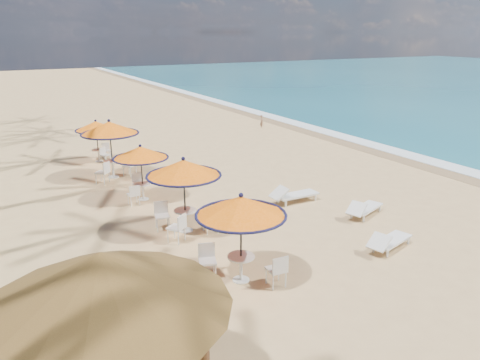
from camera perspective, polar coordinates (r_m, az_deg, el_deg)
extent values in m
plane|color=tan|center=(15.25, 16.15, -7.23)|extent=(160.00, 160.00, 0.00)
cube|color=white|center=(28.27, 15.51, 4.22)|extent=(1.20, 140.00, 0.04)
cube|color=olive|center=(27.66, 14.16, 4.04)|extent=(1.40, 140.00, 0.02)
cylinder|color=black|center=(12.02, 0.12, -7.29)|extent=(0.05, 0.05, 2.33)
cone|color=orange|center=(11.66, 0.12, -3.21)|extent=(2.33, 2.33, 0.51)
torus|color=black|center=(11.75, 0.12, -4.28)|extent=(2.34, 2.34, 0.07)
sphere|color=black|center=(11.56, 0.12, -1.85)|extent=(0.12, 0.12, 0.12)
cylinder|color=silver|center=(12.22, 0.12, -9.32)|extent=(0.71, 0.71, 0.04)
cylinder|color=silver|center=(12.38, 0.12, -10.70)|extent=(0.08, 0.08, 0.71)
cylinder|color=black|center=(15.08, -6.77, -1.98)|extent=(0.05, 0.05, 2.41)
cone|color=orange|center=(14.79, -6.90, 1.47)|extent=(2.41, 2.41, 0.52)
torus|color=black|center=(14.86, -6.87, 0.58)|extent=(2.41, 2.41, 0.07)
sphere|color=black|center=(14.71, -6.95, 2.60)|extent=(0.13, 0.13, 0.13)
cylinder|color=silver|center=(15.25, -6.71, -3.72)|extent=(0.73, 0.73, 0.04)
cylinder|color=silver|center=(15.38, -6.66, -4.92)|extent=(0.08, 0.08, 0.73)
cylinder|color=black|center=(18.29, -11.88, 0.80)|extent=(0.05, 0.05, 2.12)
cone|color=orange|center=(18.07, -12.04, 3.31)|extent=(2.12, 2.12, 0.46)
torus|color=black|center=(18.13, -12.00, 2.66)|extent=(2.12, 2.12, 0.06)
sphere|color=black|center=(18.01, -12.09, 4.13)|extent=(0.11, 0.11, 0.11)
cylinder|color=silver|center=(18.42, -11.79, -0.49)|extent=(0.64, 0.64, 0.04)
cylinder|color=silver|center=(18.51, -11.74, -1.38)|extent=(0.07, 0.07, 0.64)
cylinder|color=black|center=(21.42, -15.42, 3.56)|extent=(0.05, 0.05, 2.53)
cone|color=orange|center=(21.21, -15.64, 6.15)|extent=(2.53, 2.53, 0.55)
torus|color=black|center=(21.26, -15.58, 5.48)|extent=(2.53, 2.53, 0.08)
sphere|color=black|center=(21.15, -15.71, 6.99)|extent=(0.13, 0.13, 0.13)
cylinder|color=silver|center=(21.54, -15.31, 2.23)|extent=(0.77, 0.77, 0.04)
cylinder|color=silver|center=(21.64, -15.23, 1.30)|extent=(0.09, 0.09, 0.77)
cylinder|color=black|center=(24.38, -17.00, 4.49)|extent=(0.04, 0.04, 2.05)
cone|color=orange|center=(24.22, -17.17, 6.34)|extent=(2.05, 2.05, 0.44)
torus|color=black|center=(24.26, -17.12, 5.86)|extent=(2.05, 2.05, 0.06)
sphere|color=black|center=(24.17, -17.22, 6.94)|extent=(0.11, 0.11, 0.11)
cylinder|color=silver|center=(24.47, -16.91, 3.54)|extent=(0.62, 0.62, 0.04)
cylinder|color=silver|center=(24.54, -16.85, 2.88)|extent=(0.07, 0.07, 0.62)
cube|color=silver|center=(14.87, 17.99, -7.01)|extent=(1.62, 0.94, 0.06)
cube|color=silver|center=(14.16, 16.58, -7.25)|extent=(0.64, 0.67, 0.38)
cube|color=silver|center=(14.92, 17.94, -7.51)|extent=(0.05, 0.05, 0.22)
cube|color=silver|center=(17.23, 15.13, -3.32)|extent=(1.65, 1.08, 0.06)
cube|color=silver|center=(16.50, 14.01, -3.42)|extent=(0.69, 0.71, 0.39)
cube|color=silver|center=(17.28, 15.10, -3.77)|extent=(0.05, 0.05, 0.22)
cube|color=silver|center=(18.04, 6.98, -1.80)|extent=(1.68, 0.62, 0.07)
cube|color=silver|center=(17.51, 4.77, -1.57)|extent=(0.56, 0.62, 0.42)
cube|color=silver|center=(18.09, 6.96, -2.27)|extent=(0.06, 0.06, 0.24)
cylinder|color=brown|center=(9.58, -10.29, -14.96)|extent=(0.15, 0.15, 2.23)
cylinder|color=brown|center=(9.28, -24.70, -17.64)|extent=(0.15, 0.15, 2.23)
cone|color=brown|center=(7.61, -16.46, -11.65)|extent=(4.03, 4.03, 0.95)
imported|color=brown|center=(32.07, 2.65, 7.20)|extent=(0.33, 0.39, 0.91)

